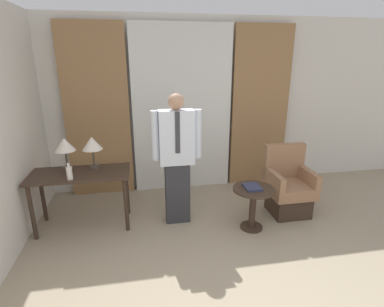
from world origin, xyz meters
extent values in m
cube|color=silver|center=(0.00, 3.09, 1.35)|extent=(10.00, 0.06, 2.70)
cube|color=white|center=(0.00, 2.96, 1.29)|extent=(1.55, 0.06, 2.58)
cube|color=#997047|center=(-1.29, 2.96, 1.29)|extent=(0.95, 0.06, 2.58)
cube|color=#997047|center=(1.29, 2.96, 1.29)|extent=(0.95, 0.06, 2.58)
cube|color=#38281E|center=(-1.44, 1.97, 0.72)|extent=(1.20, 0.56, 0.03)
cylinder|color=#38281E|center=(-1.98, 1.75, 0.35)|extent=(0.05, 0.05, 0.70)
cylinder|color=#38281E|center=(-0.90, 1.75, 0.35)|extent=(0.05, 0.05, 0.70)
cylinder|color=#38281E|center=(-1.98, 2.19, 0.35)|extent=(0.05, 0.05, 0.70)
cylinder|color=#38281E|center=(-0.90, 2.19, 0.35)|extent=(0.05, 0.05, 0.70)
cylinder|color=#4C4238|center=(-1.60, 2.11, 0.75)|extent=(0.12, 0.12, 0.04)
cylinder|color=#4C4238|center=(-1.60, 2.11, 0.88)|extent=(0.02, 0.02, 0.21)
cone|color=silver|center=(-1.60, 2.11, 1.07)|extent=(0.25, 0.25, 0.16)
cylinder|color=#4C4238|center=(-1.27, 2.11, 0.75)|extent=(0.12, 0.12, 0.04)
cylinder|color=#4C4238|center=(-1.27, 2.11, 0.88)|extent=(0.02, 0.02, 0.21)
cone|color=silver|center=(-1.27, 2.11, 1.07)|extent=(0.25, 0.25, 0.16)
cylinder|color=silver|center=(-1.51, 1.78, 0.81)|extent=(0.07, 0.07, 0.16)
cylinder|color=silver|center=(-1.51, 1.78, 0.91)|extent=(0.03, 0.03, 0.04)
cube|color=#2D2D33|center=(-0.24, 1.88, 0.41)|extent=(0.31, 0.17, 0.81)
cube|color=silver|center=(-0.24, 1.88, 1.15)|extent=(0.43, 0.19, 0.68)
cube|color=#333338|center=(-0.24, 1.77, 1.24)|extent=(0.06, 0.01, 0.51)
cylinder|color=silver|center=(-0.50, 1.88, 1.19)|extent=(0.10, 0.10, 0.61)
cylinder|color=silver|center=(0.03, 1.88, 1.19)|extent=(0.10, 0.10, 0.61)
sphere|color=tan|center=(-0.24, 1.88, 1.59)|extent=(0.20, 0.20, 0.20)
cube|color=#38281E|center=(1.30, 1.79, 0.15)|extent=(0.49, 0.47, 0.29)
cube|color=#936B4C|center=(1.30, 1.79, 0.37)|extent=(0.58, 0.55, 0.16)
cube|color=#936B4C|center=(1.30, 2.03, 0.70)|extent=(0.58, 0.10, 0.49)
cube|color=#936B4C|center=(1.06, 1.79, 0.54)|extent=(0.08, 0.55, 0.18)
cube|color=#936B4C|center=(1.55, 1.79, 0.54)|extent=(0.08, 0.55, 0.18)
cylinder|color=#38281E|center=(0.67, 1.52, 0.01)|extent=(0.28, 0.28, 0.02)
cylinder|color=#38281E|center=(0.67, 1.52, 0.26)|extent=(0.08, 0.08, 0.53)
cylinder|color=#38281E|center=(0.67, 1.52, 0.54)|extent=(0.52, 0.52, 0.02)
cube|color=#2D334C|center=(0.65, 1.53, 0.57)|extent=(0.19, 0.23, 0.03)
camera|label=1|loc=(-0.69, -1.65, 2.11)|focal=28.00mm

